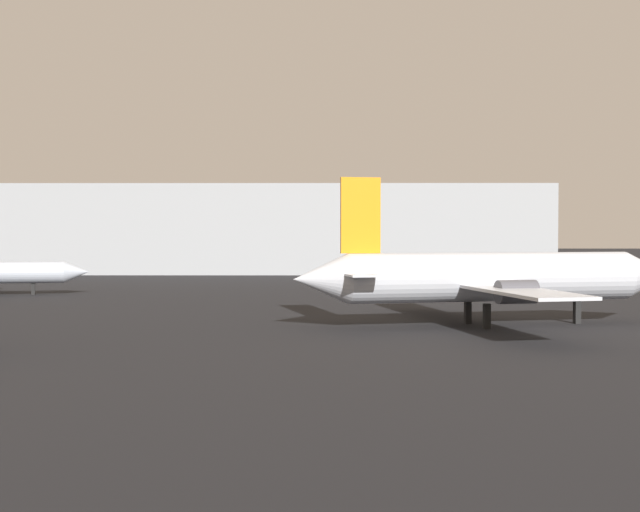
# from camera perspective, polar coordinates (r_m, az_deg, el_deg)

# --- Properties ---
(airplane_far_left) EXTENTS (27.98, 26.46, 10.18)m
(airplane_far_left) POSITION_cam_1_polar(r_m,az_deg,el_deg) (61.46, 10.93, -1.37)
(airplane_far_left) COLOR silver
(airplane_far_left) RESTS_ON ground_plane
(terminal_building) EXTENTS (91.00, 27.66, 13.44)m
(terminal_building) POSITION_cam_1_polar(r_m,az_deg,el_deg) (141.17, -4.38, 1.75)
(terminal_building) COLOR #999EA3
(terminal_building) RESTS_ON ground_plane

